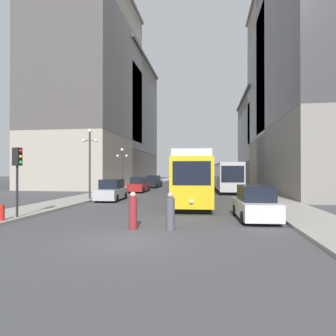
{
  "coord_description": "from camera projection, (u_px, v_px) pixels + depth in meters",
  "views": [
    {
      "loc": [
        2.99,
        -10.48,
        2.62
      ],
      "look_at": [
        0.49,
        7.1,
        2.75
      ],
      "focal_mm": 31.25,
      "sensor_mm": 36.0,
      "label": 1
    }
  ],
  "objects": [
    {
      "name": "parked_car_left_near",
      "position": [
        153.0,
        182.0,
        43.86
      ],
      "size": [
        2.05,
        4.86,
        1.82
      ],
      "rotation": [
        0.0,
        0.0,
        -0.04
      ],
      "color": "black",
      "rests_on": "ground"
    },
    {
      "name": "building_right_midblock",
      "position": [
        269.0,
        139.0,
        59.86
      ],
      "size": [
        11.12,
        21.6,
        17.46
      ],
      "color": "gray",
      "rests_on": "ground"
    },
    {
      "name": "pedestrian_crossing_near",
      "position": [
        170.0,
        212.0,
        12.75
      ],
      "size": [
        0.37,
        0.37,
        1.65
      ],
      "rotation": [
        0.0,
        0.0,
        1.7
      ],
      "color": "#4C4C56",
      "rests_on": "ground"
    },
    {
      "name": "sidewalk_right",
      "position": [
        241.0,
        185.0,
        49.22
      ],
      "size": [
        3.2,
        120.0,
        0.15
      ],
      "primitive_type": "cube",
      "color": "gray",
      "rests_on": "ground"
    },
    {
      "name": "building_left_midblock",
      "position": [
        89.0,
        86.0,
        46.7
      ],
      "size": [
        12.95,
        21.44,
        31.28
      ],
      "color": "#A89E8E",
      "rests_on": "ground"
    },
    {
      "name": "building_left_corner",
      "position": [
        113.0,
        120.0,
        61.64
      ],
      "size": [
        15.41,
        23.69,
        25.54
      ],
      "color": "slate",
      "rests_on": "ground"
    },
    {
      "name": "fire_hydrant",
      "position": [
        2.0,
        213.0,
        14.31
      ],
      "size": [
        0.26,
        0.26,
        0.75
      ],
      "primitive_type": "cylinder",
      "color": "red",
      "rests_on": "sidewalk_left"
    },
    {
      "name": "ground_plane",
      "position": [
        128.0,
        241.0,
        10.78
      ],
      "size": [
        200.0,
        200.0,
        0.0
      ],
      "primitive_type": "plane",
      "color": "#424244"
    },
    {
      "name": "streetcar",
      "position": [
        193.0,
        176.0,
        23.98
      ],
      "size": [
        3.27,
        14.6,
        3.89
      ],
      "rotation": [
        0.0,
        0.0,
        0.05
      ],
      "color": "black",
      "rests_on": "ground"
    },
    {
      "name": "pedestrian_crossing_far",
      "position": [
        133.0,
        212.0,
        12.92
      ],
      "size": [
        0.37,
        0.37,
        1.66
      ],
      "rotation": [
        0.0,
        0.0,
        1.88
      ],
      "color": "maroon",
      "rests_on": "ground"
    },
    {
      "name": "parked_car_left_mid",
      "position": [
        112.0,
        191.0,
        25.17
      ],
      "size": [
        1.99,
        4.35,
        1.82
      ],
      "rotation": [
        0.0,
        0.0,
        0.03
      ],
      "color": "black",
      "rests_on": "ground"
    },
    {
      "name": "parked_car_right_far",
      "position": [
        255.0,
        204.0,
        15.31
      ],
      "size": [
        2.08,
        4.31,
        1.82
      ],
      "rotation": [
        0.0,
        0.0,
        3.2
      ],
      "color": "black",
      "rests_on": "ground"
    },
    {
      "name": "building_right_far",
      "position": [
        306.0,
        87.0,
        43.75
      ],
      "size": [
        15.68,
        17.06,
        29.26
      ],
      "color": "#B2A893",
      "rests_on": "ground"
    },
    {
      "name": "lamp_post_left_far",
      "position": [
        122.0,
        163.0,
        34.6
      ],
      "size": [
        1.41,
        0.36,
        5.06
      ],
      "color": "#333338",
      "rests_on": "sidewalk_left"
    },
    {
      "name": "transit_bus",
      "position": [
        227.0,
        176.0,
        35.38
      ],
      "size": [
        2.93,
        11.63,
        3.45
      ],
      "rotation": [
        0.0,
        0.0,
        0.03
      ],
      "color": "black",
      "rests_on": "ground"
    },
    {
      "name": "traffic_light_near_left",
      "position": [
        18.0,
        164.0,
        15.41
      ],
      "size": [
        0.47,
        0.36,
        3.66
      ],
      "color": "#232328",
      "rests_on": "sidewalk_left"
    },
    {
      "name": "parked_car_left_far",
      "position": [
        139.0,
        185.0,
        34.91
      ],
      "size": [
        1.89,
        4.62,
        1.82
      ],
      "rotation": [
        0.0,
        0.0,
        0.0
      ],
      "color": "black",
      "rests_on": "ground"
    },
    {
      "name": "lamp_post_left_near",
      "position": [
        90.0,
        153.0,
        25.25
      ],
      "size": [
        1.41,
        0.36,
        6.05
      ],
      "color": "#333338",
      "rests_on": "sidewalk_left"
    },
    {
      "name": "sidewalk_left",
      "position": [
        145.0,
        184.0,
        51.55
      ],
      "size": [
        3.2,
        120.0,
        0.15
      ],
      "primitive_type": "cube",
      "color": "gray",
      "rests_on": "ground"
    }
  ]
}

